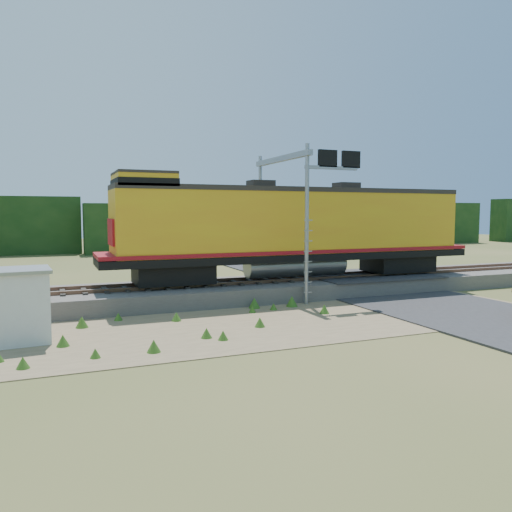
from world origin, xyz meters
name	(u,v)px	position (x,y,z in m)	size (l,w,h in m)	color
ground	(307,321)	(0.00, 0.00, 0.00)	(140.00, 140.00, 0.00)	#475123
ballast	(252,290)	(0.00, 6.00, 0.40)	(70.00, 5.00, 0.80)	slate
rails	(252,280)	(0.00, 6.00, 0.88)	(70.00, 1.54, 0.16)	brown
dirt_shoulder	(256,322)	(-2.00, 0.50, 0.01)	(26.00, 8.00, 0.03)	#8C7754
road	(432,304)	(7.00, 0.74, 0.09)	(7.00, 66.00, 0.86)	#38383A
tree_line_north	(144,224)	(0.00, 38.00, 3.07)	(130.00, 3.00, 6.50)	#143312
weed_clumps	(223,328)	(-3.50, 0.10, 0.00)	(15.00, 6.20, 0.56)	#335E1B
locomotive	(291,228)	(2.23, 6.00, 3.53)	(20.19, 3.08, 5.21)	black
shed	(18,305)	(-10.48, 0.75, 1.25)	(2.25, 2.25, 2.48)	silver
signal_gantry	(294,187)	(2.04, 5.32, 5.59)	(2.97, 6.20, 7.49)	gray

